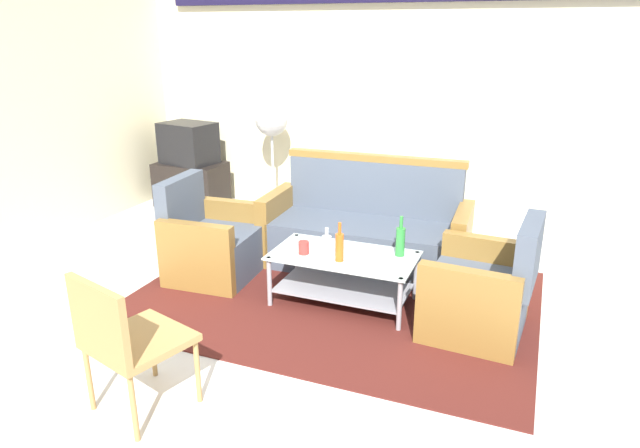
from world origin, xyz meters
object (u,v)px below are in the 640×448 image
object	(u,v)px
bottle_clear	(327,245)
wicker_chair	(124,335)
bottle_orange	(340,246)
television	(189,143)
tv_stand	(192,184)
couch	(366,233)
armchair_right	(482,294)
pedestal_fan	(272,127)
cup	(304,248)
coffee_table	(344,271)
bottle_green	(400,241)
armchair_left	(212,244)

from	to	relation	value
bottle_clear	wicker_chair	bearing A→B (deg)	-107.84
bottle_orange	television	xyz separation A→B (m)	(-2.59, 1.91, 0.24)
bottle_orange	wicker_chair	xyz separation A→B (m)	(-0.65, -1.58, -0.03)
bottle_clear	television	size ratio (longest dim) A/B	0.33
bottle_orange	wicker_chair	bearing A→B (deg)	-112.50
tv_stand	television	distance (m)	0.50
bottle_clear	bottle_orange	bearing A→B (deg)	-26.58
bottle_orange	bottle_clear	size ratio (longest dim) A/B	1.36
television	tv_stand	bearing A→B (deg)	90.00
bottle_clear	tv_stand	xyz separation A→B (m)	(-2.47, 1.85, -0.23)
couch	bottle_clear	distance (m)	0.86
couch	armchair_right	size ratio (longest dim) A/B	2.14
bottle_orange	bottle_clear	xyz separation A→B (m)	(-0.13, 0.06, -0.03)
armchair_right	pedestal_fan	bearing A→B (deg)	57.58
bottle_orange	pedestal_fan	world-z (taller)	pedestal_fan
cup	pedestal_fan	xyz separation A→B (m)	(-1.21, 1.93, 0.55)
coffee_table	tv_stand	size ratio (longest dim) A/B	1.38
bottle_green	television	world-z (taller)	television
armchair_left	bottle_green	world-z (taller)	armchair_left
bottle_green	pedestal_fan	world-z (taller)	pedestal_fan
armchair_right	pedestal_fan	distance (m)	3.24
coffee_table	television	bearing A→B (deg)	145.33
couch	tv_stand	world-z (taller)	couch
armchair_left	tv_stand	world-z (taller)	armchair_left
armchair_left	bottle_orange	world-z (taller)	armchair_left
couch	wicker_chair	xyz separation A→B (m)	(-0.58, -2.48, 0.18)
armchair_left	wicker_chair	bearing A→B (deg)	14.59
coffee_table	bottle_green	bearing A→B (deg)	19.76
armchair_right	coffee_table	xyz separation A→B (m)	(-1.04, 0.04, -0.02)
bottle_green	wicker_chair	bearing A→B (deg)	-119.49
armchair_right	bottle_orange	world-z (taller)	armchair_right
bottle_orange	television	size ratio (longest dim) A/B	0.45
bottle_clear	television	xyz separation A→B (m)	(-2.47, 1.85, 0.27)
bottle_orange	cup	bearing A→B (deg)	174.42
bottle_green	television	xyz separation A→B (m)	(-2.98, 1.64, 0.23)
armchair_right	bottle_orange	size ratio (longest dim) A/B	2.83
armchair_left	television	xyz separation A→B (m)	(-1.35, 1.70, 0.47)
armchair_right	cup	distance (m)	1.34
pedestal_fan	wicker_chair	bearing A→B (deg)	-76.31
armchair_left	television	world-z (taller)	television
couch	tv_stand	size ratio (longest dim) A/B	2.28
armchair_right	pedestal_fan	size ratio (longest dim) A/B	0.67
television	pedestal_fan	distance (m)	1.11
cup	television	xyz separation A→B (m)	(-2.29, 1.88, 0.30)
bottle_green	television	bearing A→B (deg)	151.15
couch	bottle_orange	distance (m)	0.93
armchair_left	bottle_clear	world-z (taller)	armchair_left
armchair_right	tv_stand	world-z (taller)	armchair_right
bottle_green	pedestal_fan	distance (m)	2.59
armchair_left	coffee_table	size ratio (longest dim) A/B	0.77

